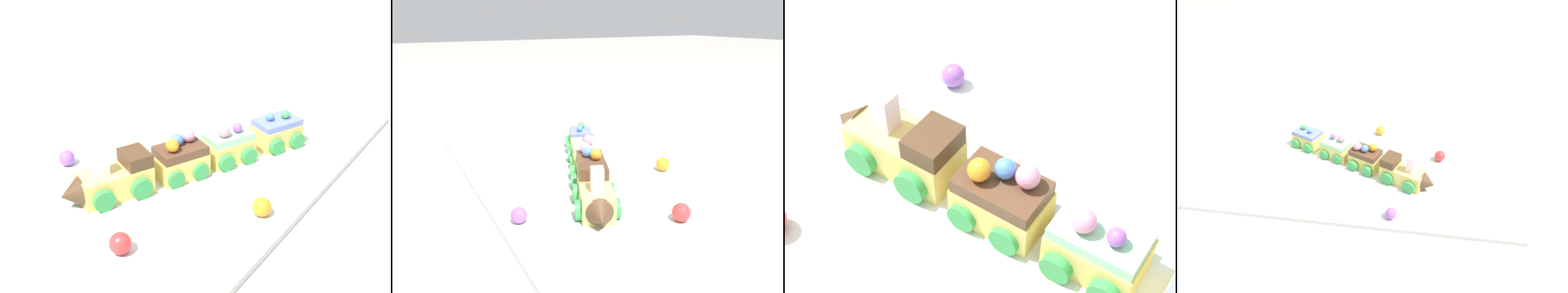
{
  "view_description": "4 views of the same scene",
  "coord_description": "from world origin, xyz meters",
  "views": [
    {
      "loc": [
        0.61,
        0.44,
        0.46
      ],
      "look_at": [
        0.03,
        0.03,
        0.08
      ],
      "focal_mm": 50.0,
      "sensor_mm": 36.0,
      "label": 1
    },
    {
      "loc": [
        0.6,
        -0.33,
        0.31
      ],
      "look_at": [
        -0.03,
        0.02,
        0.06
      ],
      "focal_mm": 35.0,
      "sensor_mm": 36.0,
      "label": 2
    },
    {
      "loc": [
        -0.03,
        0.35,
        0.48
      ],
      "look_at": [
        0.04,
        -0.02,
        0.08
      ],
      "focal_mm": 60.0,
      "sensor_mm": 36.0,
      "label": 3
    },
    {
      "loc": [
        0.12,
        -0.62,
        0.53
      ],
      "look_at": [
        0.04,
        0.03,
        0.06
      ],
      "focal_mm": 28.0,
      "sensor_mm": 36.0,
      "label": 4
    }
  ],
  "objects": [
    {
      "name": "display_board",
      "position": [
        0.0,
        0.0,
        0.01
      ],
      "size": [
        0.77,
        0.4,
        0.01
      ],
      "primitive_type": "cube",
      "color": "silver",
      "rests_on": "ground_plane"
    },
    {
      "name": "cake_car_mint",
      "position": [
        -0.06,
        0.03,
        0.04
      ],
      "size": [
        0.09,
        0.09,
        0.07
      ],
      "rotation": [
        0.0,
        0.0,
        -0.41
      ],
      "color": "#EACC66",
      "rests_on": "display_board"
    },
    {
      "name": "ground_plane",
      "position": [
        0.0,
        0.0,
        0.0
      ],
      "size": [
        10.0,
        10.0,
        0.0
      ],
      "primitive_type": "plane",
      "color": "gray"
    },
    {
      "name": "cake_car_blueberry",
      "position": [
        -0.16,
        0.07,
        0.04
      ],
      "size": [
        0.09,
        0.09,
        0.06
      ],
      "rotation": [
        0.0,
        0.0,
        -0.41
      ],
      "color": "#EACC66",
      "rests_on": "display_board"
    },
    {
      "name": "gumball_purple",
      "position": [
        0.1,
        -0.17,
        0.02
      ],
      "size": [
        0.03,
        0.03,
        0.03
      ],
      "primitive_type": "sphere",
      "color": "#9956C6",
      "rests_on": "display_board"
    },
    {
      "name": "gumball_red",
      "position": [
        0.22,
        0.05,
        0.03
      ],
      "size": [
        0.03,
        0.03,
        0.03
      ],
      "primitive_type": "sphere",
      "color": "red",
      "rests_on": "display_board"
    },
    {
      "name": "cake_car_chocolate",
      "position": [
        0.02,
        -0.0,
        0.04
      ],
      "size": [
        0.09,
        0.09,
        0.07
      ],
      "rotation": [
        0.0,
        0.0,
        -0.41
      ],
      "color": "#EACC66",
      "rests_on": "display_board"
    },
    {
      "name": "gumball_orange",
      "position": [
        0.04,
        0.16,
        0.03
      ],
      "size": [
        0.03,
        0.03,
        0.03
      ],
      "primitive_type": "sphere",
      "color": "orange",
      "rests_on": "display_board"
    },
    {
      "name": "cake_train_locomotive",
      "position": [
        0.13,
        -0.05,
        0.04
      ],
      "size": [
        0.14,
        0.1,
        0.08
      ],
      "rotation": [
        0.0,
        0.0,
        -0.41
      ],
      "color": "#EACC66",
      "rests_on": "display_board"
    }
  ]
}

